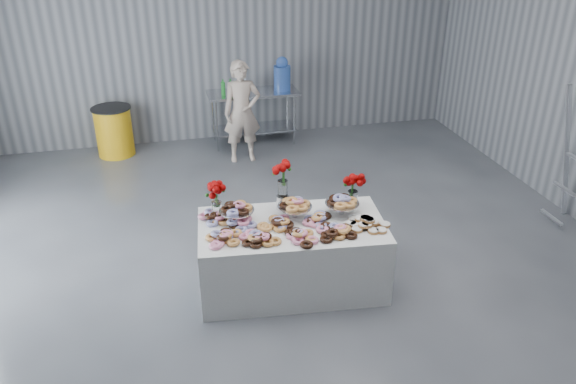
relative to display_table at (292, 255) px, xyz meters
name	(u,v)px	position (x,y,z in m)	size (l,w,h in m)	color
ground	(286,283)	(-0.06, 0.03, -0.38)	(9.00, 9.00, 0.00)	#3C3E44
room_walls	(253,35)	(-0.33, 0.10, 2.26)	(8.04, 9.04, 4.02)	slate
display_table	(292,255)	(0.00, 0.00, 0.00)	(1.90, 1.00, 0.75)	white
prep_table	(253,108)	(0.34, 4.13, 0.24)	(1.50, 0.60, 0.90)	silver
donut_mounds	(293,223)	(0.00, -0.05, 0.42)	(1.80, 0.80, 0.09)	gold
cake_stand_left	(237,209)	(-0.53, 0.20, 0.52)	(0.36, 0.36, 0.17)	silver
cake_stand_mid	(295,205)	(0.06, 0.14, 0.52)	(0.36, 0.36, 0.17)	silver
cake_stand_right	(342,202)	(0.56, 0.10, 0.52)	(0.36, 0.36, 0.17)	silver
danish_pile	(368,222)	(0.73, -0.22, 0.43)	(0.48, 0.48, 0.11)	white
bouquet_left	(216,192)	(-0.72, 0.32, 0.67)	(0.26, 0.26, 0.42)	white
bouquet_right	(354,181)	(0.73, 0.23, 0.67)	(0.26, 0.26, 0.42)	white
bouquet_center	(283,176)	(-0.02, 0.35, 0.75)	(0.26, 0.26, 0.57)	silver
water_jug	(282,75)	(0.84, 4.13, 0.77)	(0.28, 0.28, 0.55)	#4070DC
drink_bottles	(234,87)	(0.02, 4.03, 0.66)	(0.54, 0.08, 0.27)	#268C33
person	(242,112)	(0.05, 3.45, 0.42)	(0.58, 0.38, 1.60)	#CC8C93
trash_barrel	(114,131)	(-1.95, 4.13, 0.03)	(0.63, 0.63, 0.80)	gold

